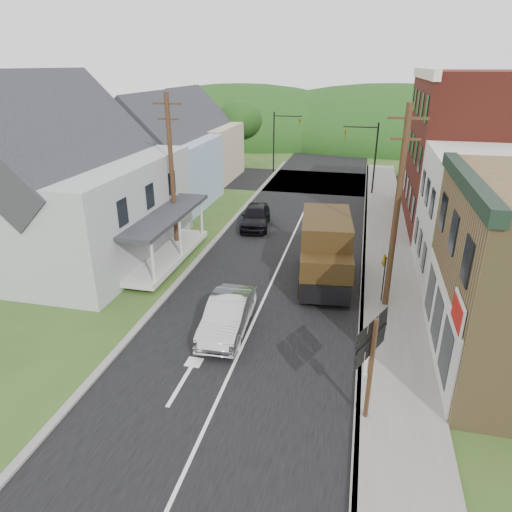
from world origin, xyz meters
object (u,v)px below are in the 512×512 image
Objects in this scene: delivery_van at (325,251)px; route_sign_cluster at (371,355)px; dark_sedan at (256,216)px; warning_sign at (384,271)px; silver_sedan at (228,315)px.

route_sign_cluster reaches higher than delivery_van.
dark_sedan is 12.37m from warning_sign.
delivery_van is 1.76× the size of route_sign_cluster.
route_sign_cluster reaches higher than warning_sign.
delivery_van is at bearing 56.48° from silver_sedan.
silver_sedan is 0.74× the size of delivery_van.
dark_sedan is 18.81m from route_sign_cluster.
warning_sign is at bearing -55.97° from dark_sedan.
route_sign_cluster reaches higher than dark_sedan.
dark_sedan is 1.92× the size of warning_sign.
route_sign_cluster is at bearing -70.52° from warning_sign.
dark_sedan is 9.24m from delivery_van.
warning_sign reaches higher than silver_sedan.
warning_sign is (8.19, -9.22, 0.89)m from dark_sedan.
silver_sedan is at bearing -89.31° from dark_sedan.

